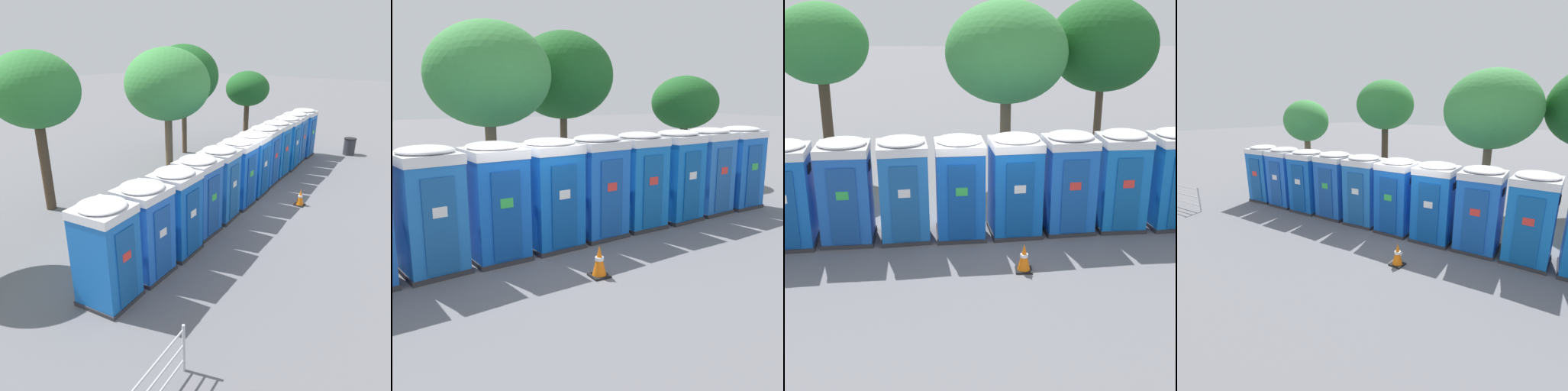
{
  "view_description": "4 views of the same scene",
  "coord_description": "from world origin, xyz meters",
  "views": [
    {
      "loc": [
        -12.19,
        -7.12,
        5.66
      ],
      "look_at": [
        -3.58,
        -0.45,
        1.35
      ],
      "focal_mm": 35.0,
      "sensor_mm": 36.0,
      "label": 1
    },
    {
      "loc": [
        -3.47,
        -9.34,
        3.49
      ],
      "look_at": [
        1.74,
        0.18,
        1.08
      ],
      "focal_mm": 42.0,
      "sensor_mm": 36.0,
      "label": 2
    },
    {
      "loc": [
        -0.28,
        -12.69,
        5.55
      ],
      "look_at": [
        -0.17,
        -0.05,
        1.01
      ],
      "focal_mm": 50.0,
      "sensor_mm": 36.0,
      "label": 3
    },
    {
      "loc": [
        5.0,
        -8.3,
        4.13
      ],
      "look_at": [
        -1.67,
        -0.22,
        1.12
      ],
      "focal_mm": 28.0,
      "sensor_mm": 36.0,
      "label": 4
    }
  ],
  "objects": [
    {
      "name": "event_barrier",
      "position": [
        -9.03,
        -3.8,
        0.57
      ],
      "size": [
        2.03,
        0.38,
        1.05
      ],
      "color": "#B7B7BC",
      "rests_on": "ground"
    },
    {
      "name": "portapotty_5",
      "position": [
        -0.67,
        -0.14,
        1.28
      ],
      "size": [
        1.3,
        1.31,
        2.54
      ],
      "color": "#2D2D33",
      "rests_on": "ground"
    },
    {
      "name": "portapotty_8",
      "position": [
        3.39,
        0.39,
        1.28
      ],
      "size": [
        1.29,
        1.29,
        2.54
      ],
      "color": "#2D2D33",
      "rests_on": "ground"
    },
    {
      "name": "portapotty_7",
      "position": [
        2.04,
        0.24,
        1.28
      ],
      "size": [
        1.38,
        1.35,
        2.54
      ],
      "color": "#2D2D33",
      "rests_on": "ground"
    },
    {
      "name": "portapotty_1",
      "position": [
        -6.1,
        -0.76,
        1.28
      ],
      "size": [
        1.33,
        1.32,
        2.54
      ],
      "color": "#2D2D33",
      "rests_on": "ground"
    },
    {
      "name": "portapotty_2",
      "position": [
        -4.74,
        -0.63,
        1.28
      ],
      "size": [
        1.36,
        1.34,
        2.54
      ],
      "color": "#2D2D33",
      "rests_on": "ground"
    },
    {
      "name": "portapotty_0",
      "position": [
        -7.46,
        -0.9,
        1.28
      ],
      "size": [
        1.36,
        1.37,
        2.54
      ],
      "color": "#2D2D33",
      "rests_on": "ground"
    },
    {
      "name": "street_tree_2",
      "position": [
        -9.13,
        2.92,
        3.38
      ],
      "size": [
        2.51,
        2.51,
        4.56
      ],
      "color": "brown",
      "rests_on": "ground"
    },
    {
      "name": "street_tree_1",
      "position": [
        -5.19,
        5.08,
        4.24
      ],
      "size": [
        3.04,
        3.04,
        5.55
      ],
      "color": "#4C3826",
      "rests_on": "ground"
    },
    {
      "name": "ground_plane",
      "position": [
        0.0,
        0.0,
        0.0
      ],
      "size": [
        120.0,
        120.0,
        0.0
      ],
      "primitive_type": "plane",
      "color": "slate"
    },
    {
      "name": "traffic_cone",
      "position": [
        0.76,
        -2.09,
        0.31
      ],
      "size": [
        0.36,
        0.36,
        0.64
      ],
      "color": "black",
      "rests_on": "ground"
    },
    {
      "name": "portapotty_4",
      "position": [
        -2.03,
        -0.26,
        1.28
      ],
      "size": [
        1.37,
        1.37,
        2.54
      ],
      "color": "#2D2D33",
      "rests_on": "ground"
    },
    {
      "name": "street_tree_3",
      "position": [
        0.67,
        4.39,
        4.05
      ],
      "size": [
        3.76,
        3.76,
        5.62
      ],
      "color": "brown",
      "rests_on": "ground"
    },
    {
      "name": "portapotty_3",
      "position": [
        -3.39,
        -0.4,
        1.28
      ],
      "size": [
        1.35,
        1.31,
        2.54
      ],
      "color": "#2D2D33",
      "rests_on": "ground"
    },
    {
      "name": "portapotty_6",
      "position": [
        0.69,
        0.02,
        1.28
      ],
      "size": [
        1.38,
        1.35,
        2.54
      ],
      "color": "#2D2D33",
      "rests_on": "ground"
    }
  ]
}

